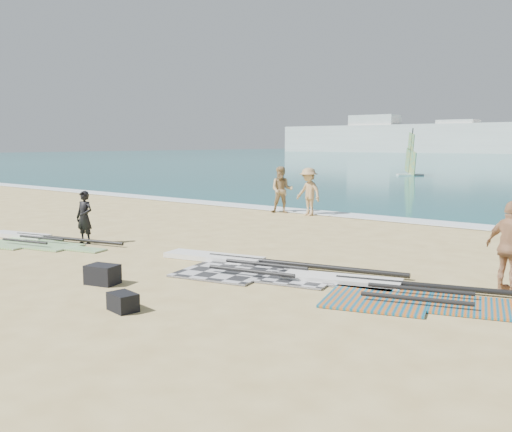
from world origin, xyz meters
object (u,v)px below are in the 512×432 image
Objects in this scene: gear_bag_far at (123,302)px; rig_grey at (248,267)px; gear_bag_near at (103,274)px; beachgoer_left at (282,190)px; beachgoer_back at (511,247)px; rig_green at (33,240)px; rig_orange at (395,292)px; beachgoer_mid at (309,192)px; person_wetsuit at (84,217)px.

rig_grey is at bearing 95.69° from gear_bag_far.
beachgoer_left is (-4.07, 11.87, 0.75)m from gear_bag_near.
gear_bag_far is (1.82, -0.94, -0.04)m from gear_bag_near.
beachgoer_back is (10.75, -7.45, -0.06)m from beachgoer_left.
rig_grey is at bearing -3.83° from rig_green.
beachgoer_left is (-9.08, 8.90, 0.90)m from rig_orange.
beachgoer_left is (-5.89, 12.81, 0.80)m from gear_bag_far.
beachgoer_back reaches higher than gear_bag_near.
beachgoer_left is (-5.50, 8.93, 0.90)m from rig_grey.
beachgoer_left is at bearing 109.68° from rig_grey.
beachgoer_mid is at bearing 60.74° from rig_green.
rig_grey is 9.91m from beachgoer_mid.
rig_grey is 1.04× the size of rig_orange.
beachgoer_back is (12.39, 2.63, 0.84)m from rig_green.
person_wetsuit is 9.27m from beachgoer_left.
person_wetsuit is 9.40m from beachgoer_mid.
rig_green is at bearing 162.56° from gear_bag_near.
rig_green is 10.79m from rig_orange.
rig_grey is 3.21× the size of beachgoer_left.
rig_orange is 5.05m from gear_bag_far.
rig_green is 0.86× the size of rig_orange.
beachgoer_back is at bearing -64.62° from beachgoer_left.
beachgoer_left is at bearing -14.69° from beachgoer_back.
person_wetsuit reaches higher than gear_bag_near.
person_wetsuit reaches higher than rig_orange.
beachgoer_mid is (-2.76, 11.87, 0.75)m from gear_bag_near.
rig_orange is at bearing -8.12° from person_wetsuit.
person_wetsuit is (-5.74, -0.34, 0.70)m from rig_grey.
rig_grey is at bearing -6.96° from person_wetsuit.
rig_green is at bearing -160.35° from person_wetsuit.
beachgoer_left reaches higher than rig_grey.
rig_orange is at bearing 30.61° from gear_bag_near.
gear_bag_far is at bearing -27.21° from gear_bag_near.
person_wetsuit is 11.13m from beachgoer_back.
rig_orange is 12.75m from beachgoer_left.
rig_grey is 5.79m from person_wetsuit.
gear_bag_near is 12.57m from beachgoer_left.
rig_grey is 7.24m from rig_green.
rig_green is 5.98m from gear_bag_near.
beachgoer_mid reaches higher than person_wetsuit.
gear_bag_far is 0.34× the size of person_wetsuit.
gear_bag_near is at bearing -41.55° from person_wetsuit.
rig_orange is 3.11× the size of beachgoer_mid.
rig_orange reaches higher than rig_green.
person_wetsuit is at bearing 17.02° from rig_green.
rig_green is 12.69m from beachgoer_back.
beachgoer_back reaches higher than rig_grey.
gear_bag_far is (0.39, -3.88, 0.11)m from rig_grey.
rig_orange is 3.08× the size of beachgoer_left.
gear_bag_near is 2.05m from gear_bag_far.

